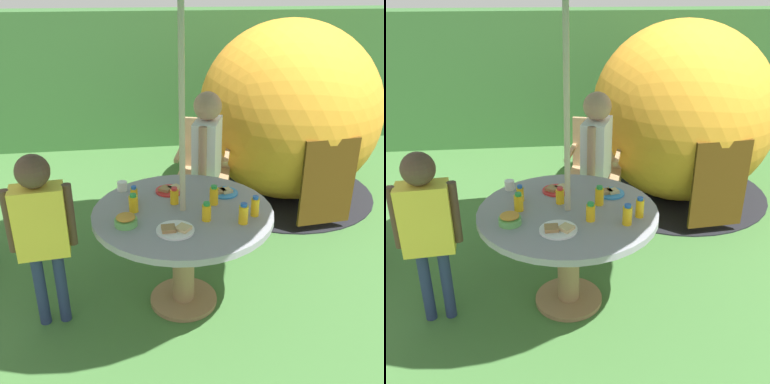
% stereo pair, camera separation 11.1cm
% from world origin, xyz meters
% --- Properties ---
extents(ground_plane, '(10.00, 10.00, 0.02)m').
position_xyz_m(ground_plane, '(0.00, 0.00, -0.01)').
color(ground_plane, '#3D6B33').
extents(hedge_backdrop, '(9.00, 0.70, 1.68)m').
position_xyz_m(hedge_backdrop, '(0.00, 3.54, 0.84)').
color(hedge_backdrop, '#33602D').
rests_on(hedge_backdrop, ground_plane).
extents(garden_table, '(1.13, 1.13, 0.71)m').
position_xyz_m(garden_table, '(0.00, 0.00, 0.56)').
color(garden_table, '#93704C').
rests_on(garden_table, ground_plane).
extents(wooden_chair, '(0.55, 0.55, 0.91)m').
position_xyz_m(wooden_chair, '(0.35, 1.20, 0.51)').
color(wooden_chair, tan).
rests_on(wooden_chair, ground_plane).
extents(dome_tent, '(2.01, 2.01, 1.70)m').
position_xyz_m(dome_tent, '(1.24, 1.64, 0.84)').
color(dome_tent, orange).
rests_on(dome_tent, ground_plane).
extents(child_in_white_shirt, '(0.28, 0.41, 1.26)m').
position_xyz_m(child_in_white_shirt, '(0.29, 0.77, 0.81)').
color(child_in_white_shirt, navy).
rests_on(child_in_white_shirt, ground_plane).
extents(child_in_yellow_shirt, '(0.39, 0.20, 1.15)m').
position_xyz_m(child_in_yellow_shirt, '(-0.85, -0.08, 0.73)').
color(child_in_yellow_shirt, navy).
rests_on(child_in_yellow_shirt, ground_plane).
extents(snack_bowl, '(0.13, 0.13, 0.07)m').
position_xyz_m(snack_bowl, '(-0.35, -0.14, 0.74)').
color(snack_bowl, '#66B259').
rests_on(snack_bowl, garden_table).
extents(plate_mid_left, '(0.18, 0.18, 0.03)m').
position_xyz_m(plate_mid_left, '(0.30, 0.20, 0.72)').
color(plate_mid_left, '#338CD8').
rests_on(plate_mid_left, garden_table).
extents(plate_front_edge, '(0.19, 0.19, 0.03)m').
position_xyz_m(plate_front_edge, '(-0.05, 0.28, 0.72)').
color(plate_front_edge, red).
rests_on(plate_front_edge, garden_table).
extents(plate_mid_right, '(0.22, 0.22, 0.03)m').
position_xyz_m(plate_mid_right, '(-0.08, -0.26, 0.72)').
color(plate_mid_right, white).
rests_on(plate_mid_right, garden_table).
extents(juice_bottle_near_left, '(0.05, 0.05, 0.11)m').
position_xyz_m(juice_bottle_near_left, '(-0.30, 0.16, 0.76)').
color(juice_bottle_near_left, yellow).
rests_on(juice_bottle_near_left, garden_table).
extents(juice_bottle_near_right, '(0.06, 0.06, 0.12)m').
position_xyz_m(juice_bottle_near_right, '(-0.30, 0.02, 0.76)').
color(juice_bottle_near_right, yellow).
rests_on(juice_bottle_near_right, garden_table).
extents(juice_bottle_far_left, '(0.06, 0.06, 0.13)m').
position_xyz_m(juice_bottle_far_left, '(0.33, -0.22, 0.77)').
color(juice_bottle_far_left, yellow).
rests_on(juice_bottle_far_left, garden_table).
extents(juice_bottle_far_right, '(0.06, 0.06, 0.12)m').
position_xyz_m(juice_bottle_far_right, '(0.12, -0.15, 0.76)').
color(juice_bottle_far_right, yellow).
rests_on(juice_bottle_far_right, garden_table).
extents(juice_bottle_center_front, '(0.06, 0.06, 0.13)m').
position_xyz_m(juice_bottle_center_front, '(0.21, 0.05, 0.77)').
color(juice_bottle_center_front, yellow).
rests_on(juice_bottle_center_front, garden_table).
extents(juice_bottle_center_back, '(0.05, 0.05, 0.11)m').
position_xyz_m(juice_bottle_center_back, '(-0.04, 0.10, 0.76)').
color(juice_bottle_center_back, yellow).
rests_on(juice_bottle_center_back, garden_table).
extents(juice_bottle_back_edge, '(0.05, 0.05, 0.13)m').
position_xyz_m(juice_bottle_back_edge, '(0.42, -0.14, 0.77)').
color(juice_bottle_back_edge, yellow).
rests_on(juice_bottle_back_edge, garden_table).
extents(cup_near, '(0.07, 0.07, 0.06)m').
position_xyz_m(cup_near, '(-0.37, 0.34, 0.74)').
color(cup_near, white).
rests_on(cup_near, garden_table).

